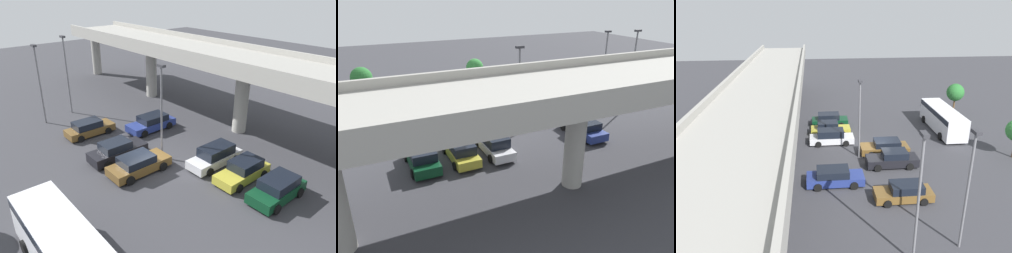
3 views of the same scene
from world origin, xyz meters
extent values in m
plane|color=#38383D|center=(0.00, 0.00, 0.00)|extent=(118.68, 118.68, 0.00)
cube|color=#9E9B93|center=(0.00, 10.87, 6.64)|extent=(55.38, 7.19, 0.90)
cube|color=#9E9B93|center=(0.00, 7.42, 7.37)|extent=(55.38, 0.30, 0.55)
cube|color=#9E9B93|center=(0.00, 14.31, 7.37)|extent=(55.38, 0.30, 0.55)
cylinder|color=#9E9B93|center=(-13.85, 10.87, 3.10)|extent=(1.31, 1.31, 6.19)
cylinder|color=#9E9B93|center=(0.00, 10.87, 3.10)|extent=(1.31, 1.31, 6.19)
cylinder|color=#9E9B93|center=(13.85, 10.87, 3.10)|extent=(1.31, 1.31, 6.19)
cylinder|color=#9E9B93|center=(27.69, 10.87, 3.10)|extent=(1.31, 1.31, 6.19)
cube|color=brown|center=(-8.53, -0.53, 0.49)|extent=(1.79, 4.52, 0.65)
cube|color=black|center=(-8.53, -0.77, 1.13)|extent=(1.64, 2.51, 0.61)
cylinder|color=black|center=(-9.44, 0.87, 0.31)|extent=(0.22, 0.61, 0.61)
cylinder|color=black|center=(-7.61, 0.87, 0.31)|extent=(0.22, 0.61, 0.61)
cylinder|color=black|center=(-9.44, -1.93, 0.31)|extent=(0.22, 0.61, 0.61)
cylinder|color=black|center=(-7.61, -1.93, 0.31)|extent=(0.22, 0.61, 0.61)
cube|color=navy|center=(-5.71, 4.55, 0.53)|extent=(1.90, 4.81, 0.68)
cube|color=black|center=(-5.71, 4.76, 1.17)|extent=(1.75, 2.69, 0.61)
cylinder|color=black|center=(-4.74, 3.06, 0.34)|extent=(0.22, 0.68, 0.68)
cylinder|color=black|center=(-6.68, 3.06, 0.34)|extent=(0.22, 0.68, 0.68)
cylinder|color=black|center=(-4.74, 6.05, 0.34)|extent=(0.22, 0.68, 0.68)
cylinder|color=black|center=(-6.68, 6.05, 0.34)|extent=(0.22, 0.68, 0.68)
cube|color=black|center=(-2.94, -0.95, 0.57)|extent=(1.84, 4.80, 0.77)
cube|color=black|center=(-2.94, -1.18, 1.27)|extent=(1.69, 2.31, 0.62)
cylinder|color=black|center=(-3.88, 0.53, 0.34)|extent=(0.22, 0.69, 0.69)
cylinder|color=black|center=(-2.00, 0.53, 0.34)|extent=(0.22, 0.69, 0.69)
cylinder|color=black|center=(-3.88, -2.44, 0.34)|extent=(0.22, 0.69, 0.69)
cylinder|color=black|center=(-2.00, -2.44, 0.34)|extent=(0.22, 0.69, 0.69)
cube|color=brown|center=(-0.13, -0.83, 0.53)|extent=(1.97, 4.85, 0.68)
cube|color=black|center=(-0.13, -1.07, 1.16)|extent=(1.81, 2.56, 0.58)
cylinder|color=black|center=(-1.14, 0.68, 0.35)|extent=(0.22, 0.70, 0.70)
cylinder|color=black|center=(0.88, 0.68, 0.35)|extent=(0.22, 0.70, 0.70)
cylinder|color=black|center=(-1.14, -2.33, 0.35)|extent=(0.22, 0.70, 0.70)
cylinder|color=black|center=(0.88, -2.33, 0.35)|extent=(0.22, 0.70, 0.70)
cube|color=silver|center=(2.83, 4.34, 0.52)|extent=(1.73, 4.76, 0.68)
cube|color=black|center=(2.83, 4.46, 1.24)|extent=(1.59, 2.81, 0.76)
cylinder|color=black|center=(3.72, 2.86, 0.33)|extent=(0.22, 0.65, 0.65)
cylinder|color=black|center=(1.95, 2.86, 0.33)|extent=(0.22, 0.65, 0.65)
cylinder|color=black|center=(3.72, 5.81, 0.33)|extent=(0.22, 0.65, 0.65)
cylinder|color=black|center=(1.95, 5.81, 0.33)|extent=(0.22, 0.65, 0.65)
cube|color=gold|center=(5.55, 4.30, 0.50)|extent=(1.77, 4.53, 0.67)
cube|color=black|center=(5.55, 4.63, 1.18)|extent=(1.63, 2.34, 0.69)
cylinder|color=black|center=(6.46, 2.89, 0.31)|extent=(0.22, 0.62, 0.62)
cylinder|color=black|center=(4.64, 2.89, 0.31)|extent=(0.22, 0.62, 0.62)
cylinder|color=black|center=(6.46, 5.70, 0.31)|extent=(0.22, 0.62, 0.62)
cylinder|color=black|center=(4.64, 5.70, 0.31)|extent=(0.22, 0.62, 0.62)
cube|color=#0C381E|center=(8.46, 4.23, 0.54)|extent=(1.88, 4.40, 0.72)
cube|color=black|center=(8.46, 4.38, 1.23)|extent=(1.73, 2.60, 0.65)
cylinder|color=black|center=(9.42, 2.86, 0.34)|extent=(0.22, 0.67, 0.67)
cylinder|color=black|center=(7.50, 2.86, 0.34)|extent=(0.22, 0.67, 0.67)
cylinder|color=black|center=(9.42, 5.59, 0.34)|extent=(0.22, 0.67, 0.67)
cylinder|color=black|center=(7.50, 5.59, 0.34)|extent=(0.22, 0.67, 0.67)
cube|color=silver|center=(5.50, -9.03, 1.49)|extent=(9.13, 2.43, 2.49)
cube|color=black|center=(5.50, -9.03, 2.38)|extent=(8.95, 2.48, 0.55)
cylinder|color=black|center=(2.67, -10.26, 0.44)|extent=(0.88, 0.29, 0.88)
cylinder|color=black|center=(2.67, -7.79, 0.44)|extent=(0.88, 0.29, 0.88)
cylinder|color=black|center=(8.33, -10.26, 0.44)|extent=(0.88, 0.29, 0.88)
cylinder|color=black|center=(8.33, -7.79, 0.44)|extent=(0.88, 0.29, 0.88)
cylinder|color=slate|center=(-14.00, -2.69, 3.86)|extent=(0.16, 0.16, 7.72)
cube|color=#333338|center=(-14.00, -2.69, 7.82)|extent=(0.70, 0.35, 0.20)
cylinder|color=slate|center=(-0.71, 1.85, 3.80)|extent=(0.16, 0.16, 7.59)
cube|color=#333338|center=(-0.71, 1.85, 7.69)|extent=(0.70, 0.35, 0.20)
cylinder|color=slate|center=(-14.94, 0.58, 4.05)|extent=(0.16, 0.16, 8.09)
cube|color=#333338|center=(-14.94, 0.58, 8.19)|extent=(0.70, 0.35, 0.20)
cylinder|color=brown|center=(11.22, -12.87, 1.05)|extent=(0.24, 0.24, 2.09)
sphere|color=#286B2D|center=(11.22, -12.87, 3.08)|extent=(2.33, 2.33, 2.33)
camera|label=1|loc=(17.66, -12.94, 13.41)|focal=35.00mm
camera|label=2|loc=(11.99, 25.89, 11.98)|focal=35.00mm
camera|label=3|loc=(-29.86, 6.14, 14.52)|focal=35.00mm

